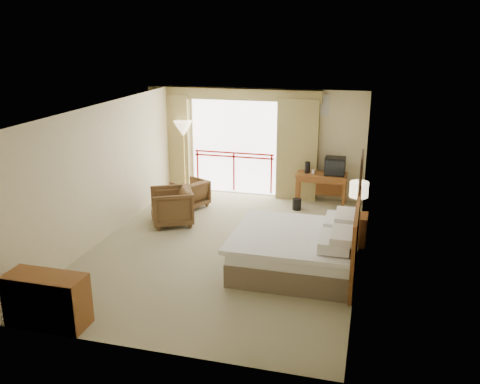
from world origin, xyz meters
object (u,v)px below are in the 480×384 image
(armchair_far, at_px, (191,206))
(side_table, at_px, (167,196))
(table_lamp, at_px, (359,190))
(floor_lamp, at_px, (183,132))
(bed, at_px, (298,249))
(wastebasket, at_px, (297,204))
(armchair_near, at_px, (172,224))
(nightstand, at_px, (356,229))
(tv, at_px, (335,166))
(desk, at_px, (322,180))
(dresser, at_px, (47,300))

(armchair_far, bearing_deg, side_table, -17.79)
(table_lamp, xyz_separation_m, floor_lamp, (-4.45, 2.21, 0.52))
(bed, relative_size, floor_lamp, 1.13)
(wastebasket, height_order, side_table, side_table)
(armchair_near, bearing_deg, floor_lamp, 166.45)
(wastebasket, distance_m, floor_lamp, 3.41)
(nightstand, xyz_separation_m, wastebasket, (-1.43, 1.68, -0.17))
(armchair_far, bearing_deg, table_lamp, 100.00)
(armchair_near, bearing_deg, nightstand, 61.89)
(table_lamp, bearing_deg, bed, -122.30)
(bed, relative_size, tv, 4.52)
(table_lamp, distance_m, tv, 2.20)
(armchair_far, distance_m, floor_lamp, 1.97)
(nightstand, distance_m, armchair_near, 3.93)
(armchair_far, bearing_deg, nightstand, 99.34)
(side_table, bearing_deg, floor_lamp, 94.34)
(bed, xyz_separation_m, tv, (0.31, 3.58, 0.62))
(desk, bearing_deg, armchair_far, -162.61)
(armchair_near, distance_m, dresser, 4.20)
(desk, xyz_separation_m, wastebasket, (-0.50, -0.53, -0.48))
(wastebasket, relative_size, dresser, 0.23)
(bed, height_order, table_lamp, table_lamp)
(bed, xyz_separation_m, wastebasket, (-0.49, 3.11, -0.24))
(table_lamp, height_order, tv, table_lamp)
(bed, bearing_deg, wastebasket, 99.01)
(bed, distance_m, side_table, 4.09)
(tv, distance_m, dresser, 7.20)
(armchair_near, bearing_deg, bed, 36.27)
(table_lamp, distance_m, wastebasket, 2.37)
(armchair_far, relative_size, dresser, 0.63)
(armchair_far, height_order, armchair_near, armchair_near)
(wastebasket, relative_size, floor_lamp, 0.14)
(bed, relative_size, table_lamp, 3.35)
(dresser, bearing_deg, armchair_near, 83.58)
(side_table, bearing_deg, desk, 21.89)
(nightstand, height_order, floor_lamp, floor_lamp)
(floor_lamp, bearing_deg, table_lamp, -26.42)
(tv, relative_size, armchair_near, 0.53)
(table_lamp, xyz_separation_m, desk, (-0.92, 2.17, -0.48))
(armchair_near, distance_m, side_table, 0.95)
(dresser, bearing_deg, armchair_far, 84.31)
(tv, xyz_separation_m, floor_lamp, (-3.82, 0.10, 0.62))
(table_lamp, relative_size, wastebasket, 2.38)
(tv, xyz_separation_m, wastebasket, (-0.80, -0.47, -0.86))
(desk, distance_m, armchair_near, 3.74)
(nightstand, xyz_separation_m, tv, (-0.62, 2.16, 0.69))
(tv, bearing_deg, bed, -76.85)
(wastebasket, height_order, dresser, dresser)
(nightstand, distance_m, dresser, 5.82)
(dresser, bearing_deg, wastebasket, 61.39)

